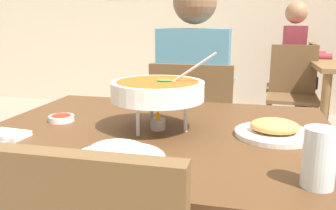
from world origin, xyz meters
The scene contains 13 objects.
dining_table_main centered at (0.00, 0.00, 0.64)m, with size 1.14×0.91×0.75m.
chair_diner_main centered at (0.00, 0.74, 0.51)m, with size 0.44×0.44×0.90m.
diner_main centered at (0.00, 0.77, 0.75)m, with size 0.40×0.45×1.31m.
curry_bowl centered at (0.00, 0.01, 0.88)m, with size 0.33×0.30×0.26m.
rice_plate centered at (-0.02, -0.29, 0.78)m, with size 0.24×0.24×0.06m.
appetizer_plate centered at (0.37, 0.02, 0.78)m, with size 0.24×0.24×0.06m.
sauce_dish centered at (-0.36, 0.02, 0.77)m, with size 0.09×0.09×0.02m.
napkin_folded centered at (-0.43, -0.18, 0.76)m, with size 0.12×0.08×0.02m, color white.
spoon_utensil centered at (-0.40, -0.23, 0.76)m, with size 0.01×0.17×0.01m, color silver.
drink_glass centered at (0.44, -0.32, 0.81)m, with size 0.07×0.07×0.13m.
chair_bg_middle centered at (0.77, 2.73, 0.51)m, with size 0.46×0.46×0.90m.
chair_bg_right centered at (0.67, 2.31, 0.51)m, with size 0.47×0.47×0.90m.
patron_bg_middle centered at (0.74, 2.80, 0.75)m, with size 0.45×0.40×1.31m.
Camera 1 is at (0.29, -1.07, 1.10)m, focal length 37.82 mm.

